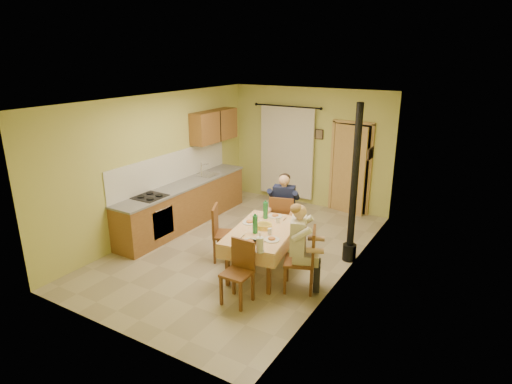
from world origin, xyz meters
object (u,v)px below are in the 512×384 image
Objects in this scene: dining_table at (263,250)px; chair_right at (300,272)px; chair_near at (238,285)px; man_right at (300,238)px; man_far at (284,202)px; chair_left at (226,244)px; stove_flue at (353,206)px; chair_far at (283,231)px.

chair_right is (0.80, -0.22, -0.09)m from dining_table.
dining_table is at bearing 53.70° from chair_right.
man_right reaches higher than chair_near.
man_far is at bearing -81.01° from chair_near.
man_right is at bearing -127.46° from chair_near.
chair_near is at bearing 15.55° from chair_left.
man_right is (1.56, -0.26, 0.59)m from chair_left.
stove_flue reaches higher than chair_left.
chair_far is at bearing 15.34° from man_right.
man_far is at bearing -178.42° from stove_flue.
chair_left is at bearing -134.94° from man_far.
chair_right is (0.63, 0.82, 0.00)m from chair_near.
chair_left is 1.69m from man_right.
chair_left reaches higher than dining_table.
chair_far is at bearing 90.14° from dining_table.
dining_table is at bearing -96.27° from chair_far.
chair_far is 1.72m from man_right.
dining_table is 1.70× the size of chair_far.
stove_flue is at bearing -114.41° from chair_near.
chair_near is at bearing 121.35° from chair_right.
chair_right is at bearing -90.00° from man_right.
chair_right is at bearing -24.58° from dining_table.
chair_far reaches higher than chair_left.
chair_right is 1.60m from chair_left.
chair_left is (-0.94, 1.07, 0.00)m from chair_near.
stove_flue is (0.97, 2.17, 0.74)m from chair_near.
stove_flue is at bearing -35.69° from man_right.
dining_table is 0.83m from chair_right.
man_right is at bearing -69.35° from chair_far.
chair_near is 0.69× the size of man_right.
man_far is at bearing 90.00° from chair_far.
chair_near is 1.03m from chair_right.
chair_near is at bearing 121.81° from man_right.
dining_table is 1.05m from chair_near.
man_far is 1.64m from man_right.
chair_left is 2.33m from stove_flue.
chair_left is 1.35m from man_far.
chair_left is at bearing -135.46° from chair_far.
dining_table is 1.25× the size of man_right.
man_far reaches higher than dining_table.
man_right reaches higher than dining_table.
chair_left is (-1.58, 0.25, -0.00)m from chair_right.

